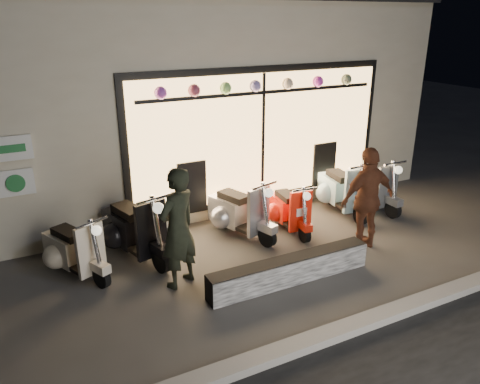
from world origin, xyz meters
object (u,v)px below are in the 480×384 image
(scooter_silver, at_px, (236,211))
(scooter_red, at_px, (288,208))
(woman, at_px, (368,199))
(man, at_px, (178,228))
(graffiti_barrier, at_px, (290,270))

(scooter_silver, xyz_separation_m, scooter_red, (0.97, -0.22, -0.05))
(scooter_silver, bearing_deg, woman, -58.72)
(scooter_silver, distance_m, man, 1.99)
(man, distance_m, woman, 3.23)
(graffiti_barrier, bearing_deg, woman, 12.60)
(graffiti_barrier, height_order, woman, woman)
(graffiti_barrier, xyz_separation_m, scooter_silver, (0.05, 1.89, 0.23))
(graffiti_barrier, distance_m, woman, 1.92)
(scooter_silver, bearing_deg, scooter_red, -30.21)
(man, bearing_deg, graffiti_barrier, 128.24)
(scooter_silver, bearing_deg, man, -158.97)
(graffiti_barrier, distance_m, scooter_silver, 1.91)
(scooter_silver, relative_size, scooter_red, 1.14)
(scooter_red, height_order, man, man)
(scooter_silver, relative_size, woman, 0.85)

